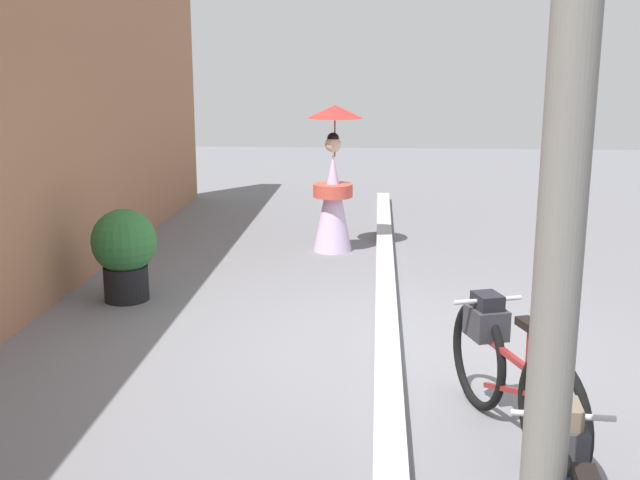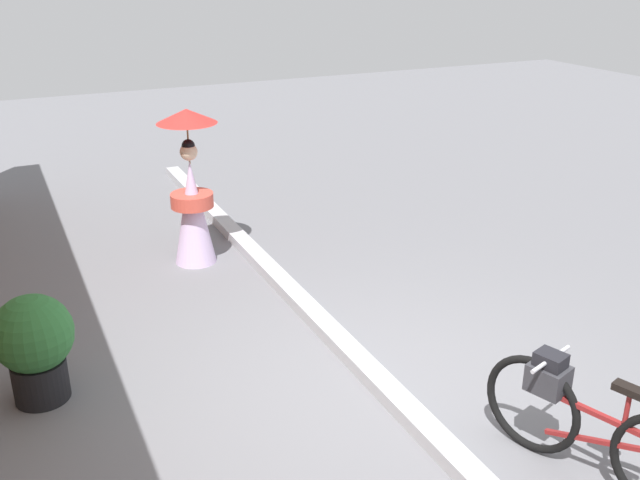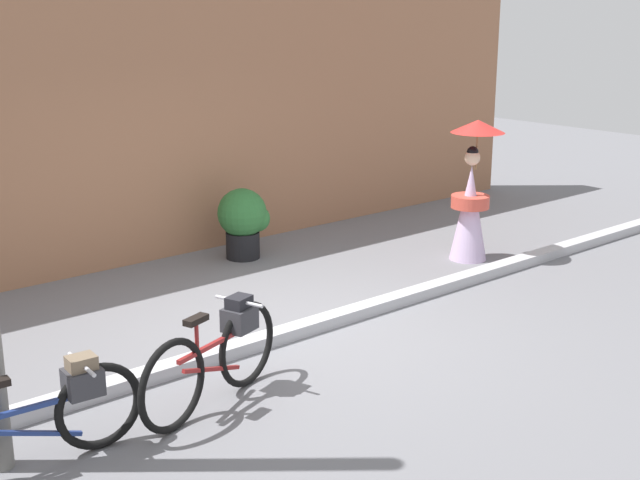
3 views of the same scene
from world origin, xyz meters
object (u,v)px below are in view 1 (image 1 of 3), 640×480
object	(u,v)px
bicycle_far_side	(507,369)
utility_pole	(575,40)
person_with_parasol	(333,183)
potted_plant_by_door	(126,249)

from	to	relation	value
bicycle_far_side	utility_pole	xyz separation A→B (m)	(-1.75, 0.15, 1.96)
bicycle_far_side	person_with_parasol	distance (m)	5.00
bicycle_far_side	utility_pole	world-z (taller)	utility_pole
potted_plant_by_door	utility_pole	size ratio (longest dim) A/B	0.19
person_with_parasol	potted_plant_by_door	distance (m)	2.93
person_with_parasol	potted_plant_by_door	world-z (taller)	person_with_parasol
bicycle_far_side	person_with_parasol	xyz separation A→B (m)	(4.79, 1.38, 0.41)
person_with_parasol	bicycle_far_side	bearing A→B (deg)	-163.96
bicycle_far_side	potted_plant_by_door	size ratio (longest dim) A/B	1.79
utility_pole	bicycle_far_side	bearing A→B (deg)	-4.97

